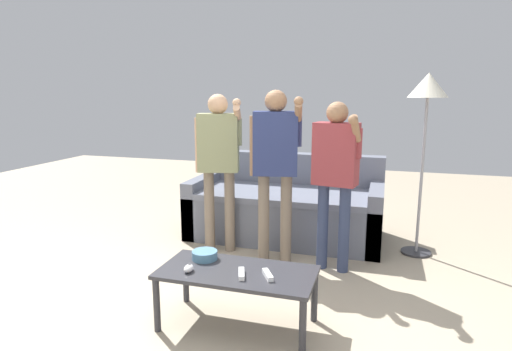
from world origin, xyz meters
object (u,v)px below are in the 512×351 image
floor_lamp (427,98)px  game_remote_wand_near (241,274)px  couch (286,208)px  player_left (219,154)px  game_remote_nunchuk (189,268)px  player_right (335,167)px  coffee_table (237,278)px  snack_bowl (205,255)px  game_remote_wand_far (268,275)px  player_center (275,156)px

floor_lamp → game_remote_wand_near: bearing=-122.7°
couch → player_left: (-0.52, -0.63, 0.65)m
game_remote_nunchuk → player_right: player_right is taller
player_right → game_remote_wand_near: 1.36m
game_remote_nunchuk → game_remote_wand_near: (0.35, 0.04, -0.01)m
coffee_table → game_remote_wand_near: game_remote_wand_near is taller
floor_lamp → player_left: size_ratio=1.12×
coffee_table → snack_bowl: (-0.28, 0.12, 0.08)m
game_remote_wand_near → game_remote_wand_far: 0.17m
game_remote_nunchuk → floor_lamp: floor_lamp is taller
floor_lamp → player_right: 1.11m
player_right → couch: bearing=127.2°
floor_lamp → player_center: size_ratio=1.10×
game_remote_nunchuk → player_center: size_ratio=0.06×
floor_lamp → game_remote_wand_near: size_ratio=10.95×
player_center → game_remote_wand_near: (0.10, -1.23, -0.57)m
snack_bowl → floor_lamp: (1.50, 1.62, 1.06)m
couch → floor_lamp: 1.77m
floor_lamp → game_remote_wand_near: (-1.16, -1.81, -1.07)m
floor_lamp → player_center: bearing=-155.3°
coffee_table → game_remote_wand_far: bearing=-10.3°
couch → floor_lamp: size_ratio=1.17×
coffee_table → snack_bowl: 0.31m
snack_bowl → player_center: bearing=77.3°
player_right → player_center: bearing=175.3°
couch → coffee_table: 1.90m
game_remote_wand_near → game_remote_nunchuk: bearing=-173.7°
player_center → game_remote_wand_near: bearing=-85.4°
coffee_table → player_right: size_ratio=0.70×
game_remote_wand_far → game_remote_wand_near: bearing=-168.6°
player_right → game_remote_wand_near: bearing=-110.0°
game_remote_nunchuk → game_remote_wand_near: bearing=6.3°
couch → game_remote_wand_far: couch is taller
floor_lamp → player_left: floor_lamp is taller
game_remote_nunchuk → game_remote_wand_far: 0.51m
game_remote_nunchuk → player_left: bearing=103.6°
player_left → player_center: (0.58, -0.11, 0.02)m
player_center → game_remote_wand_near: 1.36m
coffee_table → player_center: player_center is taller
player_center → snack_bowl: bearing=-102.7°
coffee_table → game_remote_wand_far: game_remote_wand_far is taller
player_left → player_right: 1.12m
coffee_table → player_left: player_left is taller
snack_bowl → game_remote_wand_far: 0.52m
coffee_table → player_left: size_ratio=0.67×
player_center → game_remote_wand_far: 1.35m
player_right → floor_lamp: bearing=40.4°
coffee_table → game_remote_wand_near: (0.05, -0.07, 0.06)m
player_center → game_remote_wand_near: player_center is taller
player_right → game_remote_wand_far: bearing=-103.1°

